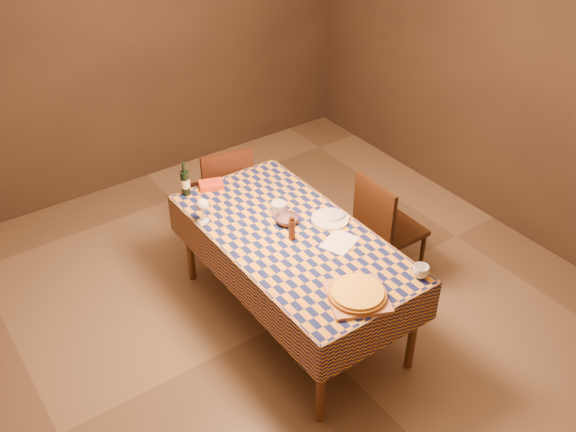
# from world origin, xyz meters

# --- Properties ---
(room) EXTENTS (5.00, 5.10, 2.70)m
(room) POSITION_xyz_m (0.00, 0.00, 1.35)
(room) COLOR brown
(room) RESTS_ON ground
(dining_table) EXTENTS (0.94, 1.84, 0.77)m
(dining_table) POSITION_xyz_m (0.00, 0.00, 0.69)
(dining_table) COLOR brown
(dining_table) RESTS_ON ground
(cutting_board) EXTENTS (0.46, 0.46, 0.02)m
(cutting_board) POSITION_xyz_m (-0.05, -0.73, 0.78)
(cutting_board) COLOR #A66F4E
(cutting_board) RESTS_ON dining_table
(pizza) EXTENTS (0.43, 0.43, 0.03)m
(pizza) POSITION_xyz_m (-0.05, -0.73, 0.81)
(pizza) COLOR #9A5C19
(pizza) RESTS_ON cutting_board
(pepper_mill) EXTENTS (0.05, 0.05, 0.19)m
(pepper_mill) POSITION_xyz_m (-0.02, -0.03, 0.86)
(pepper_mill) COLOR #4B2311
(pepper_mill) RESTS_ON dining_table
(bowl) EXTENTS (0.17, 0.17, 0.05)m
(bowl) POSITION_xyz_m (0.05, 0.14, 0.80)
(bowl) COLOR #563F48
(bowl) RESTS_ON dining_table
(wine_glass) EXTENTS (0.09, 0.09, 0.18)m
(wine_glass) POSITION_xyz_m (-0.41, 0.49, 0.90)
(wine_glass) COLOR silver
(wine_glass) RESTS_ON dining_table
(wine_bottle) EXTENTS (0.09, 0.09, 0.27)m
(wine_bottle) POSITION_xyz_m (-0.34, 0.87, 0.87)
(wine_bottle) COLOR black
(wine_bottle) RESTS_ON dining_table
(deli_tub) EXTENTS (0.14, 0.14, 0.09)m
(deli_tub) POSITION_xyz_m (0.07, 0.26, 0.81)
(deli_tub) COLOR #BABEC1
(deli_tub) RESTS_ON dining_table
(takeout_container) EXTENTS (0.21, 0.18, 0.04)m
(takeout_container) POSITION_xyz_m (-0.15, 0.84, 0.79)
(takeout_container) COLOR #B63518
(takeout_container) RESTS_ON dining_table
(white_plate) EXTENTS (0.30, 0.30, 0.02)m
(white_plate) POSITION_xyz_m (0.32, -0.01, 0.78)
(white_plate) COLOR silver
(white_plate) RESTS_ON dining_table
(tumbler) EXTENTS (0.13, 0.13, 0.08)m
(tumbler) POSITION_xyz_m (0.40, -0.80, 0.81)
(tumbler) COLOR white
(tumbler) RESTS_ON dining_table
(flour_patch) EXTENTS (0.29, 0.26, 0.00)m
(flour_patch) POSITION_xyz_m (0.21, -0.24, 0.77)
(flour_patch) COLOR white
(flour_patch) RESTS_ON dining_table
(flour_bag) EXTENTS (0.18, 0.16, 0.04)m
(flour_bag) POSITION_xyz_m (0.36, -0.02, 0.79)
(flour_bag) COLOR #AABBD9
(flour_bag) RESTS_ON dining_table
(chair_far) EXTENTS (0.50, 0.51, 0.93)m
(chair_far) POSITION_xyz_m (0.10, 1.09, 0.52)
(chair_far) COLOR black
(chair_far) RESTS_ON ground
(chair_right) EXTENTS (0.43, 0.43, 0.93)m
(chair_right) POSITION_xyz_m (0.83, -0.03, 0.52)
(chair_right) COLOR black
(chair_right) RESTS_ON ground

